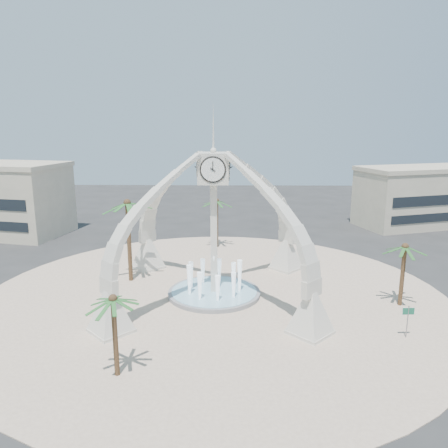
{
  "coord_description": "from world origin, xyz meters",
  "views": [
    {
      "loc": [
        1.52,
        -35.57,
        14.55
      ],
      "look_at": [
        0.82,
        2.0,
        5.92
      ],
      "focal_mm": 35.0,
      "sensor_mm": 36.0,
      "label": 1
    }
  ],
  "objects_px": {
    "street_sign": "(408,315)",
    "palm_east": "(405,247)",
    "fountain": "(214,292)",
    "palm_south": "(113,300)",
    "palm_west": "(127,204)",
    "palm_north": "(217,202)",
    "clock_tower": "(214,223)"
  },
  "relations": [
    {
      "from": "clock_tower",
      "to": "palm_west",
      "type": "relative_size",
      "value": 2.15
    },
    {
      "from": "clock_tower",
      "to": "fountain",
      "type": "height_order",
      "value": "clock_tower"
    },
    {
      "from": "street_sign",
      "to": "palm_east",
      "type": "bearing_deg",
      "value": 69.41
    },
    {
      "from": "palm_north",
      "to": "palm_south",
      "type": "xyz_separation_m",
      "value": [
        -4.95,
        -27.67,
        -0.81
      ]
    },
    {
      "from": "palm_east",
      "to": "street_sign",
      "type": "bearing_deg",
      "value": -106.41
    },
    {
      "from": "fountain",
      "to": "palm_west",
      "type": "bearing_deg",
      "value": 156.65
    },
    {
      "from": "palm_west",
      "to": "clock_tower",
      "type": "bearing_deg",
      "value": -23.35
    },
    {
      "from": "clock_tower",
      "to": "palm_south",
      "type": "xyz_separation_m",
      "value": [
        -5.23,
        -12.51,
        -1.7
      ]
    },
    {
      "from": "clock_tower",
      "to": "palm_east",
      "type": "bearing_deg",
      "value": -7.01
    },
    {
      "from": "palm_west",
      "to": "palm_south",
      "type": "distance_m",
      "value": 16.45
    },
    {
      "from": "clock_tower",
      "to": "palm_west",
      "type": "xyz_separation_m",
      "value": [
        -8.06,
        3.48,
        0.9
      ]
    },
    {
      "from": "palm_east",
      "to": "palm_west",
      "type": "relative_size",
      "value": 0.68
    },
    {
      "from": "palm_west",
      "to": "street_sign",
      "type": "relative_size",
      "value": 3.48
    },
    {
      "from": "clock_tower",
      "to": "palm_north",
      "type": "bearing_deg",
      "value": 91.07
    },
    {
      "from": "fountain",
      "to": "palm_south",
      "type": "bearing_deg",
      "value": -112.69
    },
    {
      "from": "street_sign",
      "to": "clock_tower",
      "type": "bearing_deg",
      "value": 147.07
    },
    {
      "from": "clock_tower",
      "to": "palm_north",
      "type": "relative_size",
      "value": 2.82
    },
    {
      "from": "palm_north",
      "to": "palm_south",
      "type": "relative_size",
      "value": 1.16
    },
    {
      "from": "street_sign",
      "to": "fountain",
      "type": "bearing_deg",
      "value": 147.07
    },
    {
      "from": "palm_west",
      "to": "palm_east",
      "type": "bearing_deg",
      "value": -12.92
    },
    {
      "from": "clock_tower",
      "to": "palm_north",
      "type": "height_order",
      "value": "clock_tower"
    },
    {
      "from": "clock_tower",
      "to": "palm_south",
      "type": "relative_size",
      "value": 3.27
    },
    {
      "from": "fountain",
      "to": "palm_west",
      "type": "height_order",
      "value": "palm_west"
    },
    {
      "from": "palm_east",
      "to": "palm_west",
      "type": "bearing_deg",
      "value": 167.08
    },
    {
      "from": "fountain",
      "to": "palm_east",
      "type": "height_order",
      "value": "palm_east"
    },
    {
      "from": "palm_east",
      "to": "palm_south",
      "type": "height_order",
      "value": "palm_east"
    },
    {
      "from": "clock_tower",
      "to": "palm_east",
      "type": "xyz_separation_m",
      "value": [
        15.33,
        -1.88,
        -1.53
      ]
    },
    {
      "from": "palm_east",
      "to": "palm_west",
      "type": "height_order",
      "value": "palm_west"
    },
    {
      "from": "palm_west",
      "to": "palm_north",
      "type": "distance_m",
      "value": 14.14
    },
    {
      "from": "clock_tower",
      "to": "palm_west",
      "type": "distance_m",
      "value": 8.83
    },
    {
      "from": "street_sign",
      "to": "palm_north",
      "type": "bearing_deg",
      "value": 117.45
    },
    {
      "from": "palm_west",
      "to": "palm_south",
      "type": "xyz_separation_m",
      "value": [
        2.83,
        -15.99,
        -2.59
      ]
    }
  ]
}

